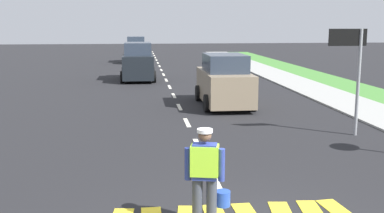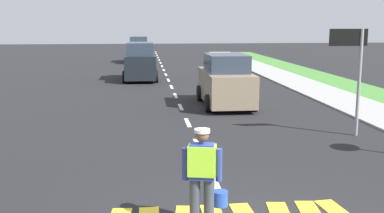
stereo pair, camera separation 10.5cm
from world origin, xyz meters
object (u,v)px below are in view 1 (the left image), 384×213
car_outgoing_ahead (224,82)px  car_oncoming_third (136,50)px  lane_direction_sign (352,56)px  car_oncoming_second (138,63)px  road_worker (206,172)px

car_outgoing_ahead → car_oncoming_third: (-3.67, 21.51, 0.04)m
lane_direction_sign → car_outgoing_ahead: 6.31m
car_oncoming_third → car_oncoming_second: bearing=-89.2°
lane_direction_sign → car_oncoming_third: bearing=103.5°
lane_direction_sign → car_oncoming_third: (-6.48, 26.98, -1.38)m
lane_direction_sign → car_oncoming_third: lane_direction_sign is taller
car_outgoing_ahead → car_oncoming_third: bearing=99.7°
road_worker → car_oncoming_third: (-1.29, 32.83, 0.09)m
road_worker → car_outgoing_ahead: (2.38, 11.31, 0.05)m
car_oncoming_second → car_outgoing_ahead: bearing=-68.9°
car_outgoing_ahead → car_oncoming_third: size_ratio=1.04×
road_worker → car_outgoing_ahead: car_outgoing_ahead is taller
lane_direction_sign → car_oncoming_third: 27.78m
car_outgoing_ahead → car_oncoming_second: bearing=111.1°
lane_direction_sign → road_worker: bearing=-131.6°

